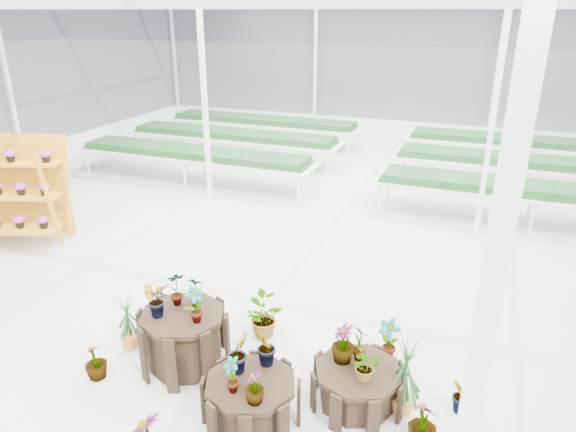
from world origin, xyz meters
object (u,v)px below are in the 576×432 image
(plinth_mid, at_px, (251,402))
(plinth_low, at_px, (357,386))
(shelf_rack, at_px, (11,192))
(bird_table, at_px, (36,191))
(plinth_tall, at_px, (184,339))

(plinth_mid, distance_m, plinth_low, 1.22)
(plinth_low, relative_size, shelf_rack, 0.51)
(plinth_low, bearing_deg, shelf_rack, 164.71)
(plinth_mid, bearing_deg, shelf_rack, 156.71)
(shelf_rack, bearing_deg, bird_table, 77.21)
(plinth_mid, bearing_deg, plinth_low, 34.99)
(plinth_tall, xyz_separation_m, plinth_low, (2.20, 0.10, -0.14))
(shelf_rack, bearing_deg, plinth_low, -34.85)
(plinth_tall, height_order, plinth_mid, plinth_tall)
(shelf_rack, height_order, bird_table, shelf_rack)
(shelf_rack, relative_size, bird_table, 1.23)
(plinth_tall, bearing_deg, plinth_low, 2.60)
(plinth_tall, bearing_deg, plinth_mid, -26.57)
(plinth_tall, xyz_separation_m, plinth_mid, (1.20, -0.60, -0.10))
(plinth_low, bearing_deg, plinth_mid, -145.01)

